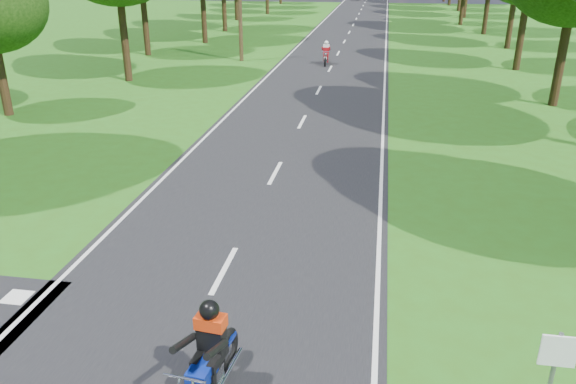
# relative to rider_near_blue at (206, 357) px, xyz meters

# --- Properties ---
(ground) EXTENTS (160.00, 160.00, 0.00)m
(ground) POSITION_rel_rider_near_blue_xyz_m (-0.81, 1.81, -0.86)
(ground) COLOR #285613
(ground) RESTS_ON ground
(main_road) EXTENTS (7.00, 140.00, 0.02)m
(main_road) POSITION_rel_rider_near_blue_xyz_m (-0.81, 51.81, -0.85)
(main_road) COLOR black
(main_road) RESTS_ON ground
(road_markings) EXTENTS (7.40, 140.00, 0.01)m
(road_markings) POSITION_rel_rider_near_blue_xyz_m (-0.95, 49.94, -0.83)
(road_markings) COLOR silver
(road_markings) RESTS_ON main_road
(road_sign) EXTENTS (0.45, 0.07, 2.00)m
(road_sign) POSITION_rel_rider_near_blue_xyz_m (4.69, -0.20, 0.49)
(road_sign) COLOR slate
(road_sign) RESTS_ON ground
(rider_near_blue) EXTENTS (0.89, 2.07, 1.67)m
(rider_near_blue) POSITION_rel_rider_near_blue_xyz_m (0.00, 0.00, 0.00)
(rider_near_blue) COLOR #0E269A
(rider_near_blue) RESTS_ON main_road
(rider_far_red) EXTENTS (0.66, 1.76, 1.45)m
(rider_far_red) POSITION_rel_rider_near_blue_xyz_m (-1.22, 29.21, -0.11)
(rider_far_red) COLOR #9B0B11
(rider_far_red) RESTS_ON main_road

